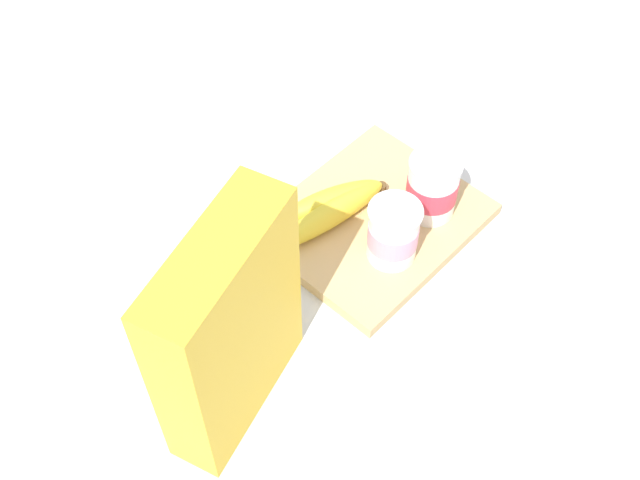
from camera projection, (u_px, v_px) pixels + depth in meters
The scene contains 6 objects.
ground_plane at pixel (372, 225), 1.14m from camera, with size 2.40×2.40×0.00m, color silver.
cutting_board at pixel (372, 221), 1.14m from camera, with size 0.29×0.24×0.02m, color tan.
cereal_box at pixel (229, 331), 0.86m from camera, with size 0.21×0.07×0.30m, color yellow.
yogurt_cup_front at pixel (432, 187), 1.10m from camera, with size 0.07×0.07×0.09m.
yogurt_cup_back at pixel (393, 233), 1.05m from camera, with size 0.07×0.07×0.09m.
banana_bunch at pixel (333, 208), 1.12m from camera, with size 0.20×0.09×0.04m.
Camera 1 is at (0.58, 0.44, 0.89)m, focal length 44.64 mm.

